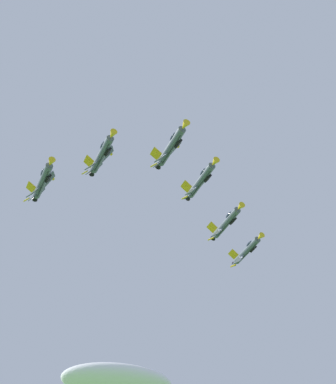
# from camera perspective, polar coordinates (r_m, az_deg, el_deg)

# --- Properties ---
(cloud_high_distant) EXTENTS (68.53, 37.32, 18.41)m
(cloud_high_distant) POSITION_cam_1_polar(r_m,az_deg,el_deg) (428.26, -4.36, -15.68)
(cloud_high_distant) COLOR white
(fighter_jet_lead) EXTENTS (6.85, 15.95, 8.10)m
(fighter_jet_lead) POSITION_cam_1_polar(r_m,az_deg,el_deg) (144.07, 0.30, 3.92)
(fighter_jet_lead) COLOR #4C5666
(fighter_jet_left_wing) EXTENTS (7.07, 15.95, 7.92)m
(fighter_jet_left_wing) POSITION_cam_1_polar(r_m,az_deg,el_deg) (155.25, 2.84, 1.02)
(fighter_jet_left_wing) COLOR #4C5666
(fighter_jet_right_wing) EXTENTS (6.84, 15.95, 8.10)m
(fighter_jet_right_wing) POSITION_cam_1_polar(r_m,az_deg,el_deg) (149.80, -5.59, 3.22)
(fighter_jet_right_wing) COLOR #4C5666
(fighter_jet_left_outer) EXTENTS (7.26, 15.95, 7.76)m
(fighter_jet_left_outer) POSITION_cam_1_polar(r_m,az_deg,el_deg) (165.17, 4.99, -2.57)
(fighter_jet_left_outer) COLOR #4C5666
(fighter_jet_right_outer) EXTENTS (6.36, 15.95, 8.44)m
(fighter_jet_right_outer) POSITION_cam_1_polar(r_m,az_deg,el_deg) (154.00, -10.53, 0.97)
(fighter_jet_right_outer) COLOR #4C5666
(fighter_jet_trail_slot) EXTENTS (7.00, 15.95, 7.97)m
(fighter_jet_trail_slot) POSITION_cam_1_polar(r_m,az_deg,el_deg) (181.27, 6.73, -4.90)
(fighter_jet_trail_slot) COLOR #4C5666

